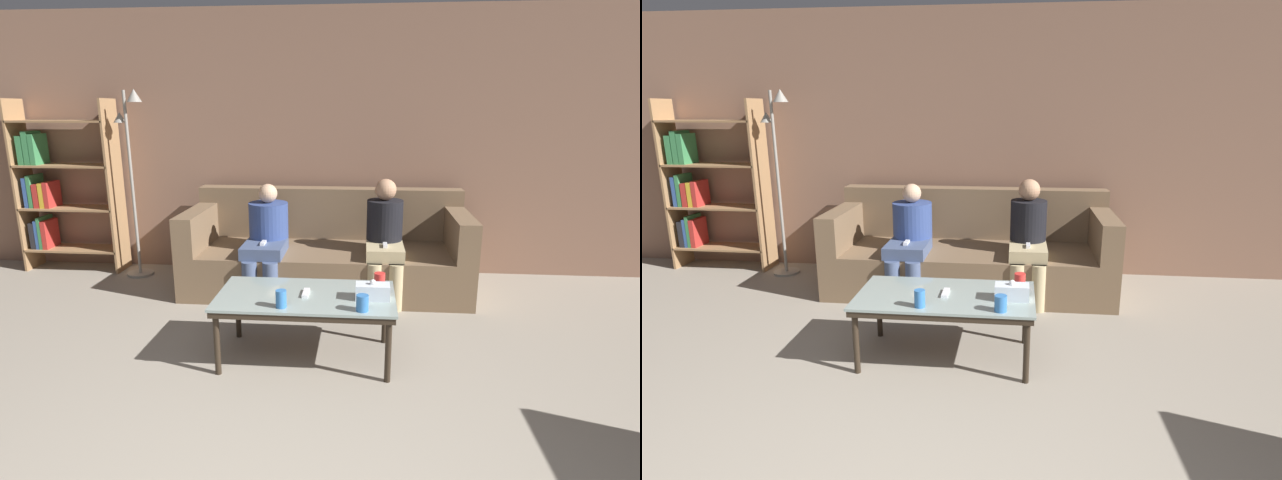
% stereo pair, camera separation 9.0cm
% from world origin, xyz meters
% --- Properties ---
extents(wall_back, '(12.00, 0.06, 2.60)m').
position_xyz_m(wall_back, '(0.00, 3.92, 1.30)').
color(wall_back, '#8C6651').
rests_on(wall_back, ground_plane).
extents(couch, '(2.57, 0.99, 0.90)m').
position_xyz_m(couch, '(0.00, 3.36, 0.32)').
color(couch, brown).
rests_on(couch, ground_plane).
extents(coffee_table, '(1.18, 0.64, 0.46)m').
position_xyz_m(coffee_table, '(-0.03, 1.93, 0.42)').
color(coffee_table, '#8C9E99').
rests_on(coffee_table, ground_plane).
extents(cup_near_left, '(0.08, 0.08, 0.10)m').
position_xyz_m(cup_near_left, '(0.34, 1.69, 0.51)').
color(cup_near_left, '#3372BF').
rests_on(cup_near_left, coffee_table).
extents(cup_near_right, '(0.08, 0.08, 0.10)m').
position_xyz_m(cup_near_right, '(0.46, 2.12, 0.51)').
color(cup_near_right, red).
rests_on(cup_near_right, coffee_table).
extents(cup_far_center, '(0.07, 0.07, 0.11)m').
position_xyz_m(cup_far_center, '(-0.16, 1.70, 0.51)').
color(cup_far_center, '#3372BF').
rests_on(cup_far_center, coffee_table).
extents(tissue_box, '(0.22, 0.12, 0.13)m').
position_xyz_m(tissue_box, '(0.41, 1.89, 0.51)').
color(tissue_box, silver).
rests_on(tissue_box, coffee_table).
extents(game_remote, '(0.04, 0.15, 0.02)m').
position_xyz_m(game_remote, '(-0.03, 1.93, 0.47)').
color(game_remote, white).
rests_on(game_remote, coffee_table).
extents(bookshelf, '(1.02, 0.32, 1.75)m').
position_xyz_m(bookshelf, '(-2.82, 3.69, 0.85)').
color(bookshelf, '#9E754C').
rests_on(bookshelf, ground_plane).
extents(standing_lamp, '(0.31, 0.26, 1.83)m').
position_xyz_m(standing_lamp, '(-1.92, 3.55, 1.13)').
color(standing_lamp, gray).
rests_on(standing_lamp, ground_plane).
extents(seated_person_left_end, '(0.36, 0.70, 1.00)m').
position_xyz_m(seated_person_left_end, '(-0.53, 3.13, 0.54)').
color(seated_person_left_end, '#47567A').
rests_on(seated_person_left_end, ground_plane).
extents(seated_person_mid_left, '(0.32, 0.64, 1.06)m').
position_xyz_m(seated_person_mid_left, '(0.53, 3.14, 0.56)').
color(seated_person_mid_left, tan).
rests_on(seated_person_mid_left, ground_plane).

